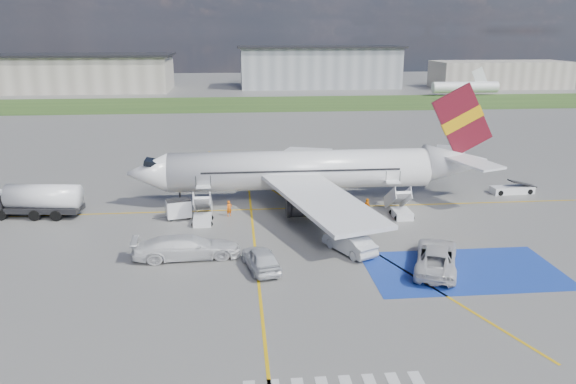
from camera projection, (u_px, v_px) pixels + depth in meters
name	position (u px, v px, depth m)	size (l,w,h in m)	color
ground	(320.00, 254.00, 43.88)	(400.00, 400.00, 0.00)	#60605E
grass_strip	(261.00, 104.00, 134.76)	(400.00, 30.00, 0.01)	#2D4C1E
taxiway_line_main	(302.00, 208.00, 55.35)	(120.00, 0.20, 0.01)	gold
taxiway_line_cross	(263.00, 321.00, 33.85)	(0.20, 60.00, 0.01)	gold
taxiway_line_diag	(302.00, 208.00, 55.35)	(0.20, 60.00, 0.01)	gold
staging_box	(463.00, 270.00, 40.96)	(14.00, 8.00, 0.01)	#19389B
terminal_west	(64.00, 74.00, 161.85)	(60.00, 22.00, 10.00)	gray
terminal_centre	(319.00, 67.00, 173.20)	(48.00, 18.00, 12.00)	gray
terminal_east	(500.00, 74.00, 172.08)	(40.00, 16.00, 8.00)	gray
airliner	(314.00, 170.00, 56.47)	(36.81, 32.95, 11.92)	white
airstairs_fwd	(203.00, 216.00, 51.16)	(1.90, 5.20, 3.60)	white
airstairs_aft	(401.00, 210.00, 52.85)	(1.90, 5.20, 3.60)	white
fuel_tanker	(32.00, 203.00, 52.42)	(9.47, 3.72, 3.15)	black
gpu_cart	(179.00, 210.00, 52.07)	(2.50, 1.92, 1.86)	white
belt_loader	(512.00, 190.00, 60.38)	(4.94, 2.06, 1.46)	white
car_silver_a	(261.00, 258.00, 40.92)	(2.02, 5.03, 1.71)	silver
car_silver_b	(349.00, 243.00, 44.04)	(1.77, 5.07, 1.67)	#B5B8BD
van_white_a	(437.00, 253.00, 41.17)	(2.85, 6.19, 2.32)	silver
van_white_b	(187.00, 243.00, 42.88)	(2.50, 6.14, 2.41)	silver
crew_fwd	(229.00, 208.00, 52.76)	(0.55, 0.36, 1.52)	#E75E0C
crew_nose	(178.00, 206.00, 53.22)	(0.79, 0.61, 1.62)	orange
crew_aft	(367.00, 208.00, 52.47)	(1.06, 0.44, 1.81)	orange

